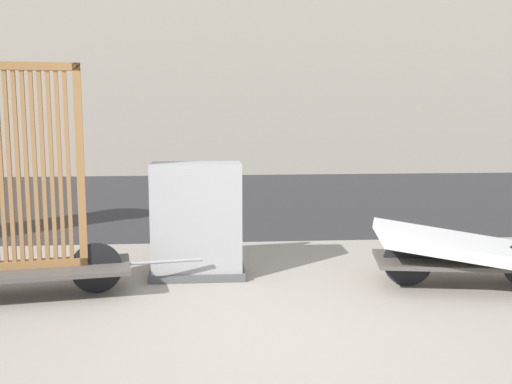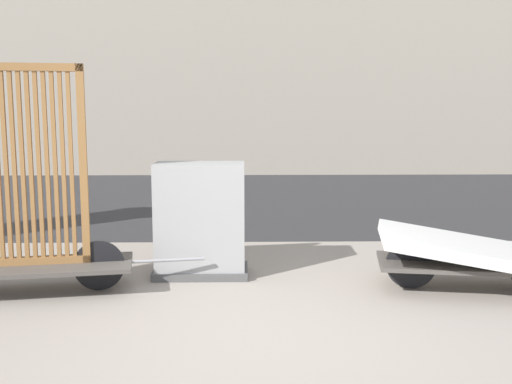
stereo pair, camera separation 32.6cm
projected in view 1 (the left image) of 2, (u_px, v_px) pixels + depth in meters
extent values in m
plane|color=gray|center=(269.00, 344.00, 4.43)|extent=(60.00, 60.00, 0.00)
cube|color=#2D2D30|center=(232.00, 197.00, 11.58)|extent=(56.00, 7.72, 0.01)
cube|color=#4C4742|center=(32.00, 270.00, 5.48)|extent=(1.85, 0.97, 0.04)
cylinder|color=black|center=(96.00, 268.00, 5.61)|extent=(0.48, 0.11, 0.48)
cylinder|color=gray|center=(167.00, 262.00, 5.77)|extent=(0.70, 0.14, 0.03)
cube|color=olive|center=(32.00, 264.00, 5.47)|extent=(0.99, 0.23, 0.07)
cube|color=olive|center=(21.00, 66.00, 5.22)|extent=(0.99, 0.23, 0.07)
cube|color=olive|center=(80.00, 166.00, 5.45)|extent=(0.08, 0.08, 1.85)
cube|color=olive|center=(1.00, 168.00, 5.29)|extent=(0.04, 0.05, 1.78)
cube|color=olive|center=(9.00, 168.00, 5.31)|extent=(0.04, 0.05, 1.78)
cube|color=olive|center=(18.00, 168.00, 5.33)|extent=(0.04, 0.05, 1.78)
cube|color=olive|center=(26.00, 167.00, 5.34)|extent=(0.04, 0.05, 1.78)
cube|color=olive|center=(35.00, 167.00, 5.36)|extent=(0.04, 0.05, 1.78)
cube|color=olive|center=(43.00, 167.00, 5.38)|extent=(0.04, 0.05, 1.78)
cube|color=olive|center=(52.00, 167.00, 5.39)|extent=(0.04, 0.05, 1.78)
cube|color=olive|center=(60.00, 167.00, 5.41)|extent=(0.04, 0.05, 1.78)
cube|color=olive|center=(68.00, 166.00, 5.43)|extent=(0.04, 0.05, 1.78)
cube|color=#4C4742|center=(468.00, 261.00, 5.80)|extent=(1.84, 0.96, 0.04)
cylinder|color=black|center=(408.00, 262.00, 5.84)|extent=(0.48, 0.11, 0.48)
cube|color=silver|center=(468.00, 247.00, 5.78)|extent=(1.86, 1.24, 0.37)
cube|color=#4C4C4C|center=(197.00, 272.00, 6.20)|extent=(0.97, 0.54, 0.08)
cube|color=gray|center=(197.00, 220.00, 6.13)|extent=(0.91, 0.48, 1.18)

